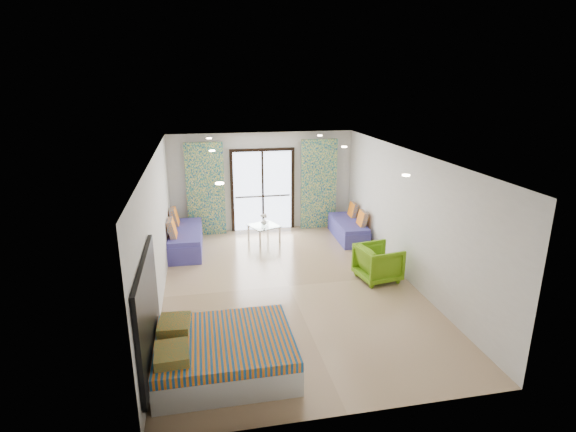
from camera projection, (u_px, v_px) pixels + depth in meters
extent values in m
cube|color=black|center=(262.00, 150.00, 12.01)|extent=(1.76, 0.08, 0.08)
cube|color=black|center=(232.00, 193.00, 12.19)|extent=(0.08, 0.08, 2.20)
cube|color=black|center=(293.00, 190.00, 12.50)|extent=(0.08, 0.08, 2.20)
cube|color=black|center=(263.00, 191.00, 12.35)|extent=(0.05, 0.06, 2.20)
cube|color=#595451|center=(263.00, 196.00, 12.41)|extent=(1.52, 0.03, 0.04)
cube|color=beige|center=(206.00, 190.00, 11.88)|extent=(1.00, 0.10, 2.50)
cube|color=beige|center=(319.00, 184.00, 12.46)|extent=(1.00, 0.10, 2.50)
cylinder|color=#FFE0B2|center=(220.00, 183.00, 6.27)|extent=(0.12, 0.12, 0.02)
cylinder|color=#FFE0B2|center=(406.00, 175.00, 6.79)|extent=(0.12, 0.12, 0.02)
cylinder|color=#FFE0B2|center=(212.00, 151.00, 9.08)|extent=(0.12, 0.12, 0.02)
cylinder|color=#FFE0B2|center=(344.00, 147.00, 9.60)|extent=(0.12, 0.12, 0.02)
cylinder|color=#FFE0B2|center=(209.00, 138.00, 10.96)|extent=(0.12, 0.12, 0.02)
cylinder|color=#FFE0B2|center=(320.00, 136.00, 11.48)|extent=(0.12, 0.12, 0.02)
cube|color=black|center=(148.00, 312.00, 6.06)|extent=(0.06, 2.10, 1.50)
cube|color=silver|center=(155.00, 274.00, 7.23)|extent=(0.02, 0.10, 0.10)
cube|color=silver|center=(226.00, 358.00, 6.50)|extent=(1.97, 1.58, 0.39)
cube|color=#17528E|center=(225.00, 342.00, 6.42)|extent=(1.95, 1.61, 0.15)
cube|color=#15603C|center=(172.00, 354.00, 5.89)|extent=(0.47, 0.56, 0.14)
cube|color=#15603C|center=(174.00, 325.00, 6.59)|extent=(0.48, 0.57, 0.14)
cube|color=#423D92|center=(186.00, 242.00, 11.04)|extent=(0.81, 1.98, 0.44)
cube|color=#423D92|center=(185.00, 232.00, 10.96)|extent=(0.79, 1.94, 0.11)
cube|color=#17528E|center=(172.00, 228.00, 10.41)|extent=(0.23, 0.50, 0.45)
cube|color=#17528E|center=(174.00, 217.00, 11.27)|extent=(0.23, 0.50, 0.45)
cube|color=#423D92|center=(348.00, 231.00, 11.90)|extent=(0.73, 1.75, 0.38)
cube|color=#423D92|center=(348.00, 223.00, 11.83)|extent=(0.72, 1.71, 0.10)
cube|color=#17528E|center=(362.00, 219.00, 11.43)|extent=(0.21, 0.44, 0.40)
cube|color=#17528E|center=(353.00, 210.00, 12.19)|extent=(0.21, 0.44, 0.40)
cylinder|color=silver|center=(260.00, 239.00, 11.24)|extent=(0.07, 0.07, 0.43)
cylinder|color=silver|center=(280.00, 235.00, 11.56)|extent=(0.07, 0.07, 0.43)
cylinder|color=silver|center=(249.00, 233.00, 11.71)|extent=(0.07, 0.07, 0.43)
cylinder|color=silver|center=(268.00, 229.00, 12.02)|extent=(0.07, 0.07, 0.43)
cube|color=#8CA59E|center=(264.00, 226.00, 11.57)|extent=(0.88, 0.88, 0.02)
sphere|color=white|center=(266.00, 217.00, 11.53)|extent=(0.08, 0.08, 0.08)
sphere|color=white|center=(263.00, 216.00, 11.53)|extent=(0.08, 0.08, 0.08)
sphere|color=white|center=(262.00, 216.00, 11.46)|extent=(0.08, 0.08, 0.08)
sphere|color=white|center=(265.00, 215.00, 11.44)|extent=(0.08, 0.08, 0.08)
imported|color=white|center=(264.00, 222.00, 11.61)|extent=(0.21, 0.21, 0.16)
imported|color=#639C14|center=(378.00, 261.00, 9.38)|extent=(0.88, 0.92, 0.83)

